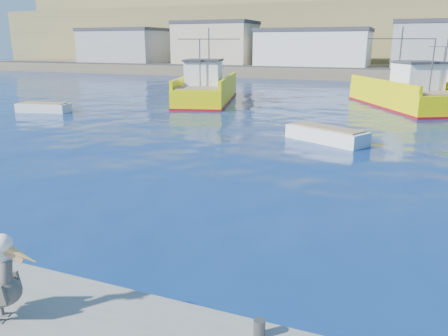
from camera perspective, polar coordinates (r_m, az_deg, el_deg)
name	(u,v)px	position (r m, az deg, el deg)	size (l,w,h in m)	color
ground	(190,248)	(11.82, -4.44, -10.37)	(260.00, 260.00, 0.00)	#07125A
dock_bollards	(137,297)	(8.67, -11.29, -16.25)	(36.20, 0.20, 0.30)	#4C4C4C
far_shore	(389,28)	(118.80, 20.79, 16.76)	(200.00, 81.00, 24.00)	brown
trawler_yellow_a	(207,90)	(41.20, -2.27, 10.21)	(7.56, 13.56, 6.72)	#DCD602
trawler_yellow_b	(405,94)	(40.34, 22.57, 8.89)	(9.99, 13.35, 6.71)	#DCD602
boat_orange	(442,84)	(54.82, 26.55, 9.84)	(3.66, 7.25, 5.91)	#E1400F
skiff_left	(44,108)	(37.76, -22.50, 7.21)	(4.32, 2.21, 0.89)	silver
skiff_mid	(326,136)	(24.83, 13.21, 4.11)	(4.81, 3.54, 1.00)	silver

